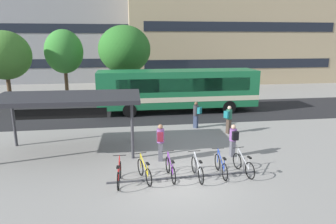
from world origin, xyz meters
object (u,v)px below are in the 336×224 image
(commuter_black_pack_1, at_px, (233,138))
(city_bus, at_px, (177,89))
(commuter_teal_pack_3, at_px, (229,118))
(parked_bicycle_yellow_1, at_px, (144,171))
(parked_bicycle_purple_2, at_px, (170,169))
(street_tree_2, at_px, (64,52))
(street_tree_1, at_px, (5,55))
(street_tree_0, at_px, (125,50))
(parked_bicycle_red_0, at_px, (119,175))
(parked_bicycle_silver_3, at_px, (197,169))
(parked_bicycle_silver_5, at_px, (243,165))
(commuter_maroon_pack_0, at_px, (160,140))
(commuter_teal_pack_2, at_px, (196,113))
(parked_bicycle_blue_4, at_px, (221,166))
(transit_shelter, at_px, (67,99))

(commuter_black_pack_1, bearing_deg, city_bus, 4.23)
(commuter_teal_pack_3, bearing_deg, city_bus, 76.07)
(parked_bicycle_yellow_1, relative_size, parked_bicycle_purple_2, 0.97)
(commuter_teal_pack_3, distance_m, street_tree_2, 16.90)
(street_tree_1, bearing_deg, street_tree_0, 12.93)
(parked_bicycle_red_0, xyz_separation_m, parked_bicycle_silver_3, (3.11, 0.04, 0.00))
(parked_bicycle_silver_3, xyz_separation_m, commuter_black_pack_1, (2.22, 2.00, 0.53))
(street_tree_0, bearing_deg, street_tree_1, -167.07)
(parked_bicycle_silver_5, distance_m, commuter_maroon_pack_0, 3.79)
(street_tree_0, bearing_deg, city_bus, -56.99)
(city_bus, xyz_separation_m, commuter_teal_pack_2, (0.45, -4.48, -0.81))
(city_bus, height_order, commuter_teal_pack_2, city_bus)
(city_bus, height_order, parked_bicycle_red_0, city_bus)
(parked_bicycle_blue_4, height_order, commuter_teal_pack_3, commuter_teal_pack_3)
(commuter_black_pack_1, xyz_separation_m, commuter_teal_pack_2, (-0.60, 4.93, 0.05))
(parked_bicycle_blue_4, relative_size, parked_bicycle_silver_5, 1.01)
(parked_bicycle_yellow_1, bearing_deg, commuter_black_pack_1, -81.29)
(parked_bicycle_yellow_1, height_order, street_tree_1, street_tree_1)
(parked_bicycle_silver_3, relative_size, commuter_teal_pack_3, 1.03)
(parked_bicycle_blue_4, xyz_separation_m, street_tree_1, (-13.23, 14.98, 3.83))
(transit_shelter, xyz_separation_m, commuter_black_pack_1, (7.75, -1.75, -1.76))
(parked_bicycle_silver_5, height_order, street_tree_1, street_tree_1)
(commuter_maroon_pack_0, distance_m, street_tree_0, 15.81)
(parked_bicycle_yellow_1, distance_m, street_tree_2, 18.92)
(transit_shelter, relative_size, street_tree_2, 1.10)
(parked_bicycle_silver_3, relative_size, parked_bicycle_silver_5, 1.01)
(parked_bicycle_silver_5, distance_m, transit_shelter, 8.65)
(parked_bicycle_purple_2, relative_size, commuter_black_pack_1, 1.09)
(parked_bicycle_silver_5, bearing_deg, commuter_black_pack_1, -15.35)
(parked_bicycle_blue_4, relative_size, street_tree_0, 0.26)
(commuter_teal_pack_2, distance_m, commuter_teal_pack_3, 2.13)
(parked_bicycle_yellow_1, bearing_deg, street_tree_0, -12.95)
(commuter_maroon_pack_0, relative_size, street_tree_2, 0.27)
(parked_bicycle_purple_2, relative_size, commuter_teal_pack_3, 1.03)
(parked_bicycle_silver_5, relative_size, street_tree_0, 0.25)
(parked_bicycle_red_0, relative_size, street_tree_1, 0.28)
(parked_bicycle_purple_2, xyz_separation_m, commuter_teal_pack_3, (4.31, 5.38, 0.58))
(parked_bicycle_silver_3, xyz_separation_m, commuter_teal_pack_3, (3.24, 5.54, 0.58))
(parked_bicycle_silver_3, bearing_deg, street_tree_1, 36.57)
(transit_shelter, bearing_deg, parked_bicycle_purple_2, -37.38)
(parked_bicycle_silver_5, xyz_separation_m, commuter_black_pack_1, (0.22, 1.86, 0.53))
(parked_bicycle_yellow_1, xyz_separation_m, commuter_black_pack_1, (4.35, 1.89, 0.53))
(street_tree_0, bearing_deg, street_tree_2, 176.91)
(parked_bicycle_silver_5, bearing_deg, parked_bicycle_purple_2, 81.11)
(street_tree_2, bearing_deg, commuter_teal_pack_2, -47.78)
(parked_bicycle_red_0, xyz_separation_m, commuter_teal_pack_2, (4.73, 6.97, 0.58))
(parked_bicycle_red_0, relative_size, parked_bicycle_blue_4, 1.00)
(transit_shelter, height_order, street_tree_1, street_tree_1)
(street_tree_2, bearing_deg, street_tree_0, -3.09)
(parked_bicycle_silver_5, relative_size, commuter_maroon_pack_0, 0.98)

